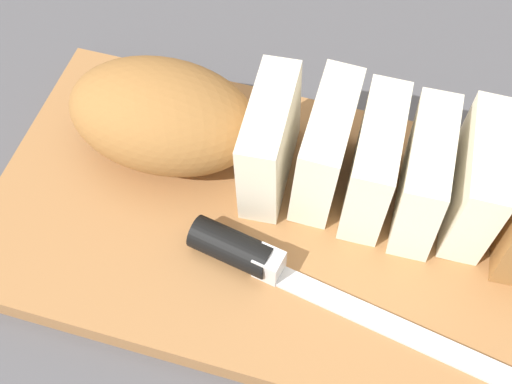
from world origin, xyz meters
The scene contains 6 objects.
ground_plane centered at (0.00, 0.00, 0.00)m, with size 3.00×3.00×0.00m, color #4C4C51.
cutting_board centered at (0.00, 0.00, 0.01)m, with size 0.42×0.26×0.02m, color #9E6B3D.
bread_loaf centered at (0.01, 0.04, 0.06)m, with size 0.38×0.11×0.09m.
bread_knife centered at (0.02, -0.05, 0.03)m, with size 0.30×0.08×0.03m.
crumb_near_knife centered at (0.00, 0.05, 0.02)m, with size 0.00×0.00×0.00m, color tan.
crumb_near_loaf centered at (0.05, 0.04, 0.02)m, with size 0.01×0.01×0.01m, color tan.
Camera 1 is at (0.08, -0.29, 0.49)m, focal length 49.67 mm.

